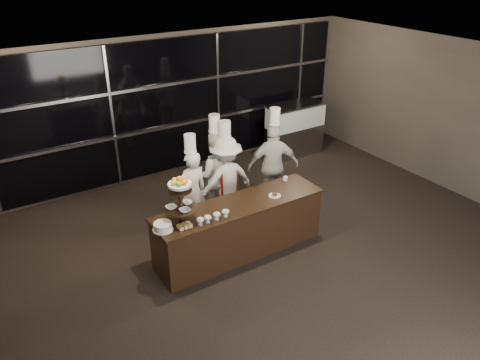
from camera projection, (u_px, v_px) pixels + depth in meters
room at (328, 208)px, 6.06m from camera, size 10.00×10.00×10.00m
window_wall at (168, 107)px, 9.77m from camera, size 8.60×0.10×2.80m
buffet_counter at (240, 228)px, 7.54m from camera, size 2.84×0.74×0.92m
display_stand at (180, 197)px, 6.67m from camera, size 0.48×0.48×0.74m
compotes at (213, 216)px, 6.84m from camera, size 0.54×0.11×0.12m
layer_cake at (163, 227)px, 6.64m from camera, size 0.30×0.30×0.11m
pastry_squares at (185, 226)px, 6.70m from camera, size 0.20×0.13×0.05m
small_plate at (275, 195)px, 7.55m from camera, size 0.20×0.20×0.05m
chef_cup at (285, 179)px, 8.03m from camera, size 0.08×0.08×0.07m
display_case at (295, 127)px, 11.07m from camera, size 1.36×0.59×1.24m
chef_a at (192, 191)px, 7.97m from camera, size 0.58×0.41×1.82m
chef_b at (216, 174)px, 8.45m from camera, size 1.01×0.92×1.97m
chef_c at (226, 179)px, 8.34m from camera, size 1.04×0.61×1.90m
chef_d at (273, 165)px, 8.76m from camera, size 1.06×0.75×1.97m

